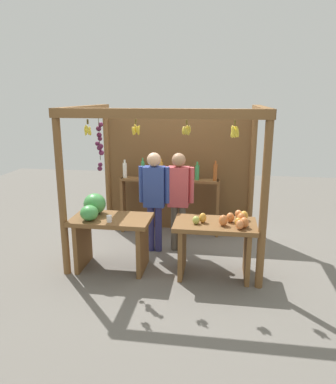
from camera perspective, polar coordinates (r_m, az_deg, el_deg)
ground_plane at (r=5.97m, az=0.28°, el=-8.99°), size 12.00×12.00×0.00m
market_stall at (r=5.97m, az=0.83°, el=4.54°), size 2.74×2.10×2.26m
fruit_counter_left at (r=5.24m, az=-9.65°, el=-5.07°), size 1.10×0.67×1.06m
fruit_counter_right at (r=5.01m, az=7.63°, el=-6.86°), size 1.10×0.65×0.92m
bottle_shelf_unit at (r=6.42m, az=0.26°, el=0.25°), size 1.75×0.22×1.36m
vendor_man at (r=5.64m, az=-2.15°, el=-0.23°), size 0.48×0.21×1.58m
vendor_woman at (r=5.67m, az=1.63°, el=-0.23°), size 0.48×0.21×1.57m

